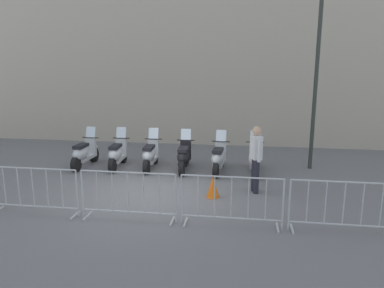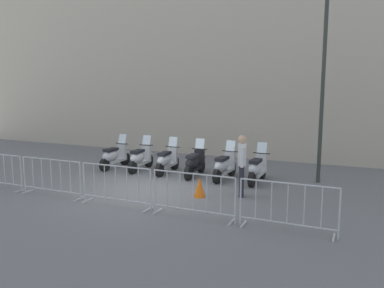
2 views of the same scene
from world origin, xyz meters
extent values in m
plane|color=slate|center=(0.00, 0.00, 0.00)|extent=(120.00, 120.00, 0.00)
cylinder|color=black|center=(-3.04, 2.35, 0.24)|extent=(0.19, 0.49, 0.48)
cylinder|color=black|center=(-2.92, 1.12, 0.24)|extent=(0.19, 0.49, 0.48)
cube|color=#B7BABC|center=(-2.98, 1.73, 0.28)|extent=(0.36, 0.89, 0.10)
ellipsoid|color=#B7BABC|center=(-2.95, 1.46, 0.52)|extent=(0.44, 0.87, 0.40)
cube|color=black|center=(-2.95, 1.49, 0.74)|extent=(0.34, 0.62, 0.10)
cube|color=#B7BABC|center=(-3.02, 2.16, 0.55)|extent=(0.35, 0.17, 0.60)
cylinder|color=black|center=(-3.02, 2.16, 0.88)|extent=(0.56, 0.09, 0.04)
cube|color=silver|center=(-3.02, 2.21, 1.06)|extent=(0.33, 0.17, 0.35)
cube|color=#B7BABC|center=(-3.04, 2.35, 0.51)|extent=(0.23, 0.34, 0.06)
cylinder|color=black|center=(-2.03, 2.55, 0.24)|extent=(0.23, 0.50, 0.48)
cylinder|color=black|center=(-1.79, 1.34, 0.24)|extent=(0.23, 0.50, 0.48)
cube|color=#B7BABC|center=(-1.91, 1.95, 0.28)|extent=(0.44, 0.91, 0.10)
ellipsoid|color=#B7BABC|center=(-1.86, 1.67, 0.52)|extent=(0.52, 0.89, 0.40)
cube|color=black|center=(-1.86, 1.70, 0.74)|extent=(0.39, 0.64, 0.10)
cube|color=#B7BABC|center=(-1.99, 2.37, 0.55)|extent=(0.36, 0.20, 0.60)
cylinder|color=black|center=(-1.99, 2.37, 0.88)|extent=(0.56, 0.14, 0.04)
cube|color=silver|center=(-2.00, 2.42, 1.06)|extent=(0.34, 0.20, 0.35)
cube|color=#B7BABC|center=(-2.03, 2.55, 0.51)|extent=(0.26, 0.35, 0.06)
cylinder|color=black|center=(-0.94, 2.72, 0.24)|extent=(0.22, 0.50, 0.48)
cylinder|color=black|center=(-0.73, 1.50, 0.24)|extent=(0.22, 0.50, 0.48)
cube|color=#B7BABC|center=(-0.83, 2.11, 0.28)|extent=(0.43, 0.90, 0.10)
ellipsoid|color=#B7BABC|center=(-0.79, 1.83, 0.52)|extent=(0.50, 0.89, 0.40)
cube|color=black|center=(-0.79, 1.86, 0.74)|extent=(0.38, 0.64, 0.10)
cube|color=#B7BABC|center=(-0.91, 2.54, 0.55)|extent=(0.36, 0.20, 0.60)
cylinder|color=black|center=(-0.91, 2.54, 0.88)|extent=(0.56, 0.13, 0.04)
cube|color=silver|center=(-0.92, 2.58, 1.06)|extent=(0.34, 0.19, 0.35)
cube|color=#B7BABC|center=(-0.94, 2.72, 0.51)|extent=(0.25, 0.35, 0.06)
cylinder|color=black|center=(0.14, 2.82, 0.24)|extent=(0.22, 0.50, 0.48)
cylinder|color=black|center=(0.36, 1.60, 0.24)|extent=(0.22, 0.50, 0.48)
cube|color=black|center=(0.25, 2.21, 0.28)|extent=(0.43, 0.90, 0.10)
ellipsoid|color=black|center=(0.30, 1.93, 0.52)|extent=(0.51, 0.89, 0.40)
cube|color=black|center=(0.30, 1.96, 0.74)|extent=(0.38, 0.64, 0.10)
cube|color=black|center=(0.17, 2.63, 0.55)|extent=(0.36, 0.20, 0.60)
cylinder|color=black|center=(0.17, 2.63, 0.88)|extent=(0.56, 0.14, 0.04)
cube|color=silver|center=(0.16, 2.68, 1.06)|extent=(0.34, 0.20, 0.35)
cube|color=black|center=(0.14, 2.82, 0.51)|extent=(0.25, 0.35, 0.06)
cylinder|color=black|center=(1.29, 2.93, 0.24)|extent=(0.17, 0.49, 0.48)
cylinder|color=black|center=(1.38, 1.70, 0.24)|extent=(0.17, 0.49, 0.48)
cube|color=#B7BABC|center=(1.33, 2.32, 0.28)|extent=(0.34, 0.89, 0.10)
ellipsoid|color=#B7BABC|center=(1.35, 2.04, 0.52)|extent=(0.42, 0.86, 0.40)
cube|color=black|center=(1.35, 2.07, 0.74)|extent=(0.32, 0.62, 0.10)
cube|color=#B7BABC|center=(1.30, 2.75, 0.55)|extent=(0.35, 0.16, 0.60)
cylinder|color=black|center=(1.30, 2.75, 0.88)|extent=(0.56, 0.08, 0.04)
cube|color=silver|center=(1.30, 2.80, 1.06)|extent=(0.33, 0.16, 0.35)
cube|color=#B7BABC|center=(1.29, 2.93, 0.51)|extent=(0.22, 0.33, 0.06)
cylinder|color=black|center=(2.34, 3.12, 0.24)|extent=(0.19, 0.49, 0.48)
cylinder|color=black|center=(2.47, 1.89, 0.24)|extent=(0.19, 0.49, 0.48)
cube|color=#B7BABC|center=(2.41, 2.51, 0.28)|extent=(0.37, 0.89, 0.10)
ellipsoid|color=#B7BABC|center=(2.44, 2.23, 0.52)|extent=(0.45, 0.87, 0.40)
cube|color=black|center=(2.43, 2.26, 0.74)|extent=(0.34, 0.63, 0.10)
cube|color=#B7BABC|center=(2.36, 2.94, 0.55)|extent=(0.35, 0.18, 0.60)
cylinder|color=black|center=(2.36, 2.94, 0.88)|extent=(0.56, 0.10, 0.04)
cube|color=silver|center=(2.35, 2.99, 1.06)|extent=(0.33, 0.17, 0.35)
cube|color=#B7BABC|center=(2.34, 3.12, 0.51)|extent=(0.23, 0.34, 0.06)
cube|color=#B2B5B7|center=(-0.98, -1.85, 0.02)|extent=(0.10, 0.44, 0.04)
cylinder|color=#B2B5B7|center=(-0.90, -1.84, 0.53)|extent=(0.04, 0.04, 1.05)
cylinder|color=#B2B5B7|center=(-1.91, -1.97, 1.05)|extent=(2.03, 0.31, 0.04)
cylinder|color=#B2B5B7|center=(-1.91, -1.97, 0.18)|extent=(2.03, 0.31, 0.04)
cylinder|color=#B2B5B7|center=(-2.59, -2.06, 0.61)|extent=(0.02, 0.02, 0.87)
cylinder|color=#B2B5B7|center=(-2.25, -2.02, 0.61)|extent=(0.02, 0.02, 0.87)
cylinder|color=#B2B5B7|center=(-1.91, -1.97, 0.61)|extent=(0.02, 0.02, 0.87)
cylinder|color=#B2B5B7|center=(-1.58, -1.93, 0.61)|extent=(0.02, 0.02, 0.87)
cylinder|color=#B2B5B7|center=(-1.24, -1.88, 0.61)|extent=(0.02, 0.02, 0.87)
cube|color=#B2B5B7|center=(-0.70, -1.81, 0.02)|extent=(0.10, 0.44, 0.04)
cube|color=#B2B5B7|center=(1.16, -1.56, 0.02)|extent=(0.10, 0.44, 0.04)
cylinder|color=#B2B5B7|center=(-0.78, -1.82, 0.53)|extent=(0.04, 0.04, 1.05)
cylinder|color=#B2B5B7|center=(1.24, -1.55, 0.53)|extent=(0.04, 0.04, 1.05)
cylinder|color=#B2B5B7|center=(0.23, -1.68, 1.05)|extent=(2.03, 0.31, 0.04)
cylinder|color=#B2B5B7|center=(0.23, -1.68, 0.18)|extent=(2.03, 0.31, 0.04)
cylinder|color=#B2B5B7|center=(-0.45, -1.77, 0.61)|extent=(0.02, 0.02, 0.87)
cylinder|color=#B2B5B7|center=(-0.11, -1.73, 0.61)|extent=(0.02, 0.02, 0.87)
cylinder|color=#B2B5B7|center=(0.23, -1.68, 0.61)|extent=(0.02, 0.02, 0.87)
cylinder|color=#B2B5B7|center=(0.56, -1.64, 0.61)|extent=(0.02, 0.02, 0.87)
cylinder|color=#B2B5B7|center=(0.90, -1.59, 0.61)|extent=(0.02, 0.02, 0.87)
cube|color=#B2B5B7|center=(1.44, -1.52, 0.02)|extent=(0.10, 0.44, 0.04)
cube|color=#B2B5B7|center=(3.30, -1.27, 0.02)|extent=(0.10, 0.44, 0.04)
cylinder|color=#B2B5B7|center=(1.36, -1.53, 0.53)|extent=(0.04, 0.04, 1.05)
cylinder|color=#B2B5B7|center=(3.38, -1.26, 0.53)|extent=(0.04, 0.04, 1.05)
cylinder|color=#B2B5B7|center=(2.37, -1.39, 1.05)|extent=(2.03, 0.31, 0.04)
cylinder|color=#B2B5B7|center=(2.37, -1.39, 0.18)|extent=(2.03, 0.31, 0.04)
cylinder|color=#B2B5B7|center=(1.69, -1.49, 0.61)|extent=(0.02, 0.02, 0.87)
cylinder|color=#B2B5B7|center=(2.03, -1.44, 0.61)|extent=(0.02, 0.02, 0.87)
cylinder|color=#B2B5B7|center=(2.37, -1.39, 0.61)|extent=(0.02, 0.02, 0.87)
cylinder|color=#B2B5B7|center=(2.70, -1.35, 0.61)|extent=(0.02, 0.02, 0.87)
cylinder|color=#B2B5B7|center=(3.04, -1.30, 0.61)|extent=(0.02, 0.02, 0.87)
cube|color=#B2B5B7|center=(3.58, -1.23, 0.02)|extent=(0.10, 0.44, 0.04)
cylinder|color=#B2B5B7|center=(3.50, -1.24, 0.53)|extent=(0.04, 0.04, 1.05)
cylinder|color=#B2B5B7|center=(4.51, -1.11, 1.05)|extent=(2.03, 0.31, 0.04)
cylinder|color=#B2B5B7|center=(4.51, -1.11, 0.18)|extent=(2.03, 0.31, 0.04)
cylinder|color=#B2B5B7|center=(3.83, -1.20, 0.61)|extent=(0.02, 0.02, 0.87)
cylinder|color=#B2B5B7|center=(4.17, -1.15, 0.61)|extent=(0.02, 0.02, 0.87)
cylinder|color=#B2B5B7|center=(4.51, -1.11, 0.61)|extent=(0.02, 0.02, 0.87)
cylinder|color=#B2B5B7|center=(4.84, -1.06, 0.61)|extent=(0.02, 0.02, 0.87)
cylinder|color=#B2B5B7|center=(5.18, -1.01, 0.61)|extent=(0.02, 0.02, 0.87)
cylinder|color=#2D332D|center=(4.06, 3.54, 2.81)|extent=(0.12, 0.12, 5.62)
cylinder|color=#23232D|center=(2.65, 0.71, 0.45)|extent=(0.14, 0.14, 0.90)
cylinder|color=#23232D|center=(2.57, 0.87, 0.45)|extent=(0.14, 0.14, 0.90)
cube|color=silver|center=(2.61, 0.79, 1.20)|extent=(0.35, 0.42, 0.60)
sphere|color=tan|center=(2.61, 0.79, 1.62)|extent=(0.22, 0.22, 0.22)
cylinder|color=silver|center=(2.71, 0.58, 1.15)|extent=(0.09, 0.09, 0.55)
cylinder|color=silver|center=(2.51, 1.00, 1.15)|extent=(0.09, 0.09, 0.55)
cone|color=orange|center=(1.64, 0.13, 0.28)|extent=(0.32, 0.32, 0.55)
camera|label=1|loc=(3.48, -8.12, 3.19)|focal=33.37mm
camera|label=2|loc=(6.77, -8.62, 3.02)|focal=35.23mm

